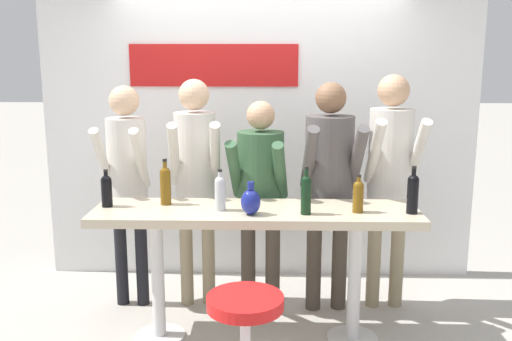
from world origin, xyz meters
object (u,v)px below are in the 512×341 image
(person_center_left, at_px, (260,183))
(wine_bottle_5, at_px, (107,189))
(wine_bottle_0, at_px, (306,193))
(wine_bottle_1, at_px, (358,195))
(tasting_table, at_px, (256,231))
(person_center_right, at_px, (390,165))
(person_far_left, at_px, (127,170))
(bar_stool, at_px, (245,334))
(wine_bottle_2, at_px, (413,192))
(person_center, at_px, (329,172))
(decorative_vase, at_px, (251,201))
(wine_bottle_4, at_px, (220,191))
(person_left, at_px, (195,166))
(wine_bottle_3, at_px, (165,184))

(person_center_left, distance_m, wine_bottle_5, 1.15)
(wine_bottle_0, height_order, wine_bottle_1, wine_bottle_0)
(tasting_table, height_order, person_center_right, person_center_right)
(person_far_left, bearing_deg, bar_stool, -53.41)
(wine_bottle_0, bearing_deg, bar_stool, -118.41)
(wine_bottle_2, distance_m, wine_bottle_5, 2.07)
(wine_bottle_1, bearing_deg, person_far_left, 160.16)
(person_center, relative_size, wine_bottle_1, 7.01)
(person_center_left, xyz_separation_m, decorative_vase, (-0.05, -0.64, 0.03))
(wine_bottle_1, bearing_deg, wine_bottle_4, 178.38)
(wine_bottle_0, bearing_deg, wine_bottle_2, 3.06)
(person_far_left, bearing_deg, tasting_table, -27.71)
(person_center_left, bearing_deg, wine_bottle_2, -22.10)
(tasting_table, relative_size, decorative_vase, 10.09)
(bar_stool, bearing_deg, person_left, 107.98)
(person_center_left, bearing_deg, person_left, -179.30)
(person_left, bearing_deg, wine_bottle_0, -46.31)
(wine_bottle_3, height_order, wine_bottle_5, wine_bottle_3)
(wine_bottle_1, bearing_deg, bar_stool, -134.26)
(wine_bottle_4, height_order, decorative_vase, wine_bottle_4)
(person_center_left, relative_size, wine_bottle_4, 5.88)
(person_far_left, bearing_deg, wine_bottle_1, -19.11)
(person_left, height_order, person_center_left, person_left)
(person_far_left, distance_m, wine_bottle_3, 0.58)
(bar_stool, distance_m, wine_bottle_1, 1.21)
(tasting_table, height_order, person_center_left, person_center_left)
(decorative_vase, bearing_deg, tasting_table, 78.18)
(wine_bottle_3, bearing_deg, person_center, 18.97)
(person_center_left, bearing_deg, person_center, 8.30)
(person_center, distance_m, wine_bottle_4, 0.96)
(person_left, bearing_deg, tasting_table, -55.96)
(wine_bottle_0, xyz_separation_m, wine_bottle_4, (-0.57, 0.08, -0.01))
(person_center_left, height_order, wine_bottle_5, person_center_left)
(person_center_left, relative_size, person_center, 0.92)
(person_far_left, distance_m, wine_bottle_5, 0.51)
(wine_bottle_2, bearing_deg, wine_bottle_3, 173.68)
(person_center, height_order, wine_bottle_3, person_center)
(person_far_left, xyz_separation_m, wine_bottle_1, (1.70, -0.61, -0.04))
(wine_bottle_5, bearing_deg, wine_bottle_2, -3.26)
(wine_bottle_0, distance_m, wine_bottle_1, 0.35)
(person_center, relative_size, wine_bottle_0, 5.60)
(person_left, distance_m, wine_bottle_1, 1.33)
(bar_stool, distance_m, decorative_vase, 0.89)
(wine_bottle_0, height_order, wine_bottle_3, wine_bottle_3)
(wine_bottle_4, bearing_deg, wine_bottle_5, 174.60)
(wine_bottle_0, xyz_separation_m, decorative_vase, (-0.36, -0.02, -0.06))
(bar_stool, relative_size, wine_bottle_5, 2.60)
(tasting_table, height_order, decorative_vase, decorative_vase)
(person_center_left, relative_size, person_center_right, 0.89)
(wine_bottle_4, bearing_deg, wine_bottle_1, -1.62)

